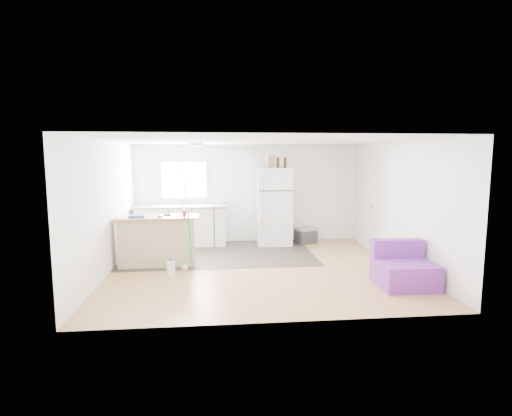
{
  "coord_description": "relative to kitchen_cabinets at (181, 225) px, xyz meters",
  "views": [
    {
      "loc": [
        -0.81,
        -7.34,
        2.13
      ],
      "look_at": [
        0.02,
        0.7,
        1.07
      ],
      "focal_mm": 28.0,
      "sensor_mm": 36.0,
      "label": 1
    }
  ],
  "objects": [
    {
      "name": "interior_door",
      "position": [
        4.34,
        -0.62,
        0.53
      ],
      "size": [
        0.11,
        0.92,
        2.1
      ],
      "color": "white",
      "rests_on": "right_wall"
    },
    {
      "name": "room",
      "position": [
        1.62,
        -2.17,
        0.71
      ],
      "size": [
        5.51,
        5.01,
        2.41
      ],
      "color": "olive",
      "rests_on": "ground"
    },
    {
      "name": "vinyl_zone",
      "position": [
        0.89,
        -0.92,
        -0.49
      ],
      "size": [
        4.05,
        2.5,
        0.0
      ],
      "primitive_type": "cube",
      "color": "#312924",
      "rests_on": "floor"
    },
    {
      "name": "tool_b",
      "position": [
        -0.23,
        -1.86,
        0.49
      ],
      "size": [
        0.1,
        0.05,
        0.03
      ],
      "primitive_type": "cube",
      "rotation": [
        0.0,
        0.0,
        0.13
      ],
      "color": "black",
      "rests_on": "peninsula"
    },
    {
      "name": "bottle_left",
      "position": [
        2.3,
        -0.13,
        1.48
      ],
      "size": [
        0.09,
        0.09,
        0.25
      ],
      "primitive_type": "cylinder",
      "rotation": [
        0.0,
        0.0,
        -0.33
      ],
      "color": "#381F0A",
      "rests_on": "refrigerator"
    },
    {
      "name": "cleaner_jug",
      "position": [
        0.0,
        -2.42,
        -0.36
      ],
      "size": [
        0.16,
        0.13,
        0.3
      ],
      "rotation": [
        0.0,
        0.0,
        0.31
      ],
      "color": "silver",
      "rests_on": "floor"
    },
    {
      "name": "red_cup",
      "position": [
        0.21,
        -1.7,
        0.54
      ],
      "size": [
        0.1,
        0.1,
        0.12
      ],
      "primitive_type": "cylinder",
      "rotation": [
        0.0,
        0.0,
        -0.4
      ],
      "color": "red",
      "rests_on": "peninsula"
    },
    {
      "name": "bottle_right",
      "position": [
        2.48,
        -0.08,
        1.48
      ],
      "size": [
        0.09,
        0.09,
        0.25
      ],
      "primitive_type": "cylinder",
      "rotation": [
        0.0,
        0.0,
        0.43
      ],
      "color": "#381F0A",
      "rests_on": "refrigerator"
    },
    {
      "name": "window",
      "position": [
        0.07,
        0.32,
        1.06
      ],
      "size": [
        1.18,
        0.06,
        0.98
      ],
      "color": "white",
      "rests_on": "back_wall"
    },
    {
      "name": "purple_seat",
      "position": [
        3.88,
        -3.42,
        -0.22
      ],
      "size": [
        0.9,
        0.85,
        0.72
      ],
      "rotation": [
        0.0,
        0.0,
        -0.02
      ],
      "color": "purple",
      "rests_on": "floor"
    },
    {
      "name": "kitchen_cabinets",
      "position": [
        0.0,
        0.0,
        0.0
      ],
      "size": [
        2.15,
        0.7,
        1.24
      ],
      "rotation": [
        0.0,
        0.0,
        0.02
      ],
      "color": "white",
      "rests_on": "floor"
    },
    {
      "name": "blue_tray",
      "position": [
        -0.68,
        -1.78,
        0.5
      ],
      "size": [
        0.32,
        0.25,
        0.04
      ],
      "primitive_type": "cube",
      "rotation": [
        0.0,
        0.0,
        0.09
      ],
      "color": "blue",
      "rests_on": "peninsula"
    },
    {
      "name": "peninsula",
      "position": [
        -0.32,
        -1.72,
        0.0
      ],
      "size": [
        1.59,
        0.66,
        0.97
      ],
      "rotation": [
        0.0,
        0.0,
        0.04
      ],
      "color": "tan",
      "rests_on": "floor"
    },
    {
      "name": "refrigerator",
      "position": [
        2.22,
        -0.07,
        0.43
      ],
      "size": [
        0.85,
        0.81,
        1.84
      ],
      "rotation": [
        0.0,
        0.0,
        -0.05
      ],
      "color": "white",
      "rests_on": "floor"
    },
    {
      "name": "mop",
      "position": [
        0.26,
        -2.13,
        -0.25
      ],
      "size": [
        0.2,
        0.32,
        1.13
      ],
      "rotation": [
        0.0,
        0.0,
        -0.11
      ],
      "color": "green",
      "rests_on": "floor"
    },
    {
      "name": "cardboard_box",
      "position": [
        2.12,
        -0.1,
        1.5
      ],
      "size": [
        0.22,
        0.17,
        0.3
      ],
      "primitive_type": "cube",
      "rotation": [
        0.0,
        0.0,
        0.38
      ],
      "color": "tan",
      "rests_on": "refrigerator"
    },
    {
      "name": "ceiling_fixture",
      "position": [
        0.42,
        -0.97,
        1.87
      ],
      "size": [
        0.3,
        0.3,
        0.07
      ],
      "primitive_type": "cylinder",
      "color": "white",
      "rests_on": "ceiling"
    },
    {
      "name": "tool_a",
      "position": [
        -0.13,
        -1.63,
        0.49
      ],
      "size": [
        0.14,
        0.05,
        0.03
      ],
      "primitive_type": "cube",
      "rotation": [
        0.0,
        0.0,
        0.01
      ],
      "color": "black",
      "rests_on": "peninsula"
    },
    {
      "name": "cooler",
      "position": [
        3.02,
        -0.08,
        -0.29
      ],
      "size": [
        0.59,
        0.51,
        0.38
      ],
      "rotation": [
        0.0,
        0.0,
        0.4
      ],
      "color": "#2E2E30",
      "rests_on": "floor"
    }
  ]
}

